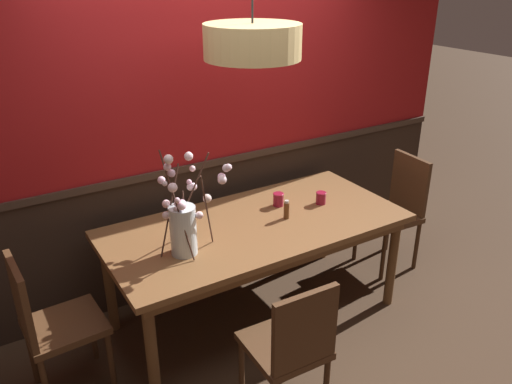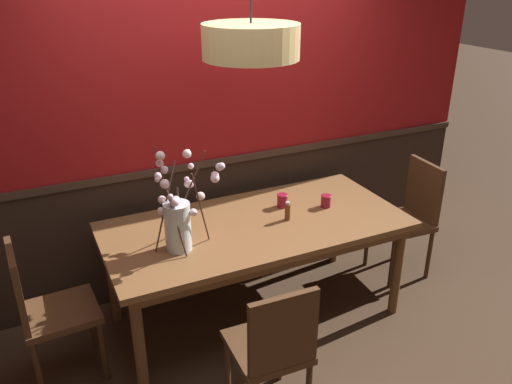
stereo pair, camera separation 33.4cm
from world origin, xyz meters
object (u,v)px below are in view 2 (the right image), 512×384
(chair_near_side_left, at_px, (273,347))
(pendant_lamp, at_px, (251,42))
(candle_holder_nearer_center, at_px, (282,200))
(candle_holder_nearer_edge, at_px, (326,201))
(chair_head_east_end, at_px, (410,213))
(chair_head_west_end, at_px, (45,307))
(dining_table, at_px, (256,233))
(condiment_bottle, at_px, (288,211))
(chair_far_side_left, at_px, (176,212))
(vase_with_blossoms, at_px, (179,219))

(chair_near_side_left, height_order, pendant_lamp, pendant_lamp)
(chair_near_side_left, distance_m, pendant_lamp, 1.72)
(candle_holder_nearer_center, xyz_separation_m, candle_holder_nearer_edge, (0.29, -0.14, -0.00))
(chair_head_east_end, bearing_deg, chair_head_west_end, -179.17)
(dining_table, height_order, chair_head_west_end, chair_head_west_end)
(condiment_bottle, relative_size, pendant_lamp, 0.14)
(chair_far_side_left, height_order, condiment_bottle, chair_far_side_left)
(chair_near_side_left, height_order, candle_holder_nearer_center, chair_near_side_left)
(dining_table, relative_size, pendant_lamp, 2.17)
(chair_head_east_end, bearing_deg, pendant_lamp, -176.63)
(chair_head_west_end, bearing_deg, pendant_lamp, -1.94)
(chair_far_side_left, bearing_deg, condiment_bottle, -60.87)
(candle_holder_nearer_center, height_order, candle_holder_nearer_edge, candle_holder_nearer_center)
(pendant_lamp, bearing_deg, dining_table, 45.23)
(dining_table, xyz_separation_m, chair_near_side_left, (-0.33, -0.90, -0.18))
(chair_far_side_left, xyz_separation_m, pendant_lamp, (0.25, -0.96, 1.47))
(chair_near_side_left, relative_size, chair_far_side_left, 0.97)
(candle_holder_nearer_edge, xyz_separation_m, pendant_lamp, (-0.64, -0.07, 1.18))
(dining_table, bearing_deg, chair_head_west_end, -179.27)
(chair_head_east_end, xyz_separation_m, candle_holder_nearer_center, (-1.13, 0.13, 0.29))
(chair_head_east_end, relative_size, chair_far_side_left, 1.01)
(candle_holder_nearer_edge, bearing_deg, chair_near_side_left, -134.63)
(dining_table, height_order, vase_with_blossoms, vase_with_blossoms)
(dining_table, height_order, chair_head_east_end, chair_head_east_end)
(dining_table, bearing_deg, pendant_lamp, -134.77)
(chair_near_side_left, xyz_separation_m, candle_holder_nearer_edge, (0.90, 0.91, 0.30))
(chair_head_west_end, xyz_separation_m, chair_head_east_end, (2.82, 0.04, 0.01))
(candle_holder_nearer_edge, bearing_deg, candle_holder_nearer_center, 154.45)
(dining_table, bearing_deg, condiment_bottle, -13.40)
(chair_head_east_end, height_order, candle_holder_nearer_center, chair_head_east_end)
(chair_near_side_left, xyz_separation_m, pendant_lamp, (0.27, 0.84, 1.48))
(chair_head_west_end, bearing_deg, chair_near_side_left, -39.25)
(chair_near_side_left, bearing_deg, dining_table, 69.99)
(chair_near_side_left, height_order, condiment_bottle, chair_near_side_left)
(chair_head_west_end, xyz_separation_m, vase_with_blossoms, (0.83, -0.09, 0.45))
(chair_head_west_end, bearing_deg, vase_with_blossoms, -6.34)
(pendant_lamp, bearing_deg, candle_holder_nearer_center, 31.44)
(pendant_lamp, bearing_deg, chair_far_side_left, 104.38)
(candle_holder_nearer_edge, relative_size, condiment_bottle, 0.67)
(chair_near_side_left, distance_m, condiment_bottle, 1.06)
(chair_far_side_left, height_order, candle_holder_nearer_edge, chair_far_side_left)
(candle_holder_nearer_edge, bearing_deg, condiment_bottle, -169.89)
(dining_table, xyz_separation_m, candle_holder_nearer_center, (0.28, 0.15, 0.13))
(chair_head_east_end, height_order, pendant_lamp, pendant_lamp)
(candle_holder_nearer_edge, bearing_deg, dining_table, -178.88)
(candle_holder_nearer_center, distance_m, candle_holder_nearer_edge, 0.32)
(vase_with_blossoms, height_order, condiment_bottle, vase_with_blossoms)
(condiment_bottle, bearing_deg, vase_with_blossoms, -175.79)
(chair_head_west_end, height_order, condiment_bottle, chair_head_west_end)
(vase_with_blossoms, xyz_separation_m, candle_holder_nearer_center, (0.86, 0.26, -0.16))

